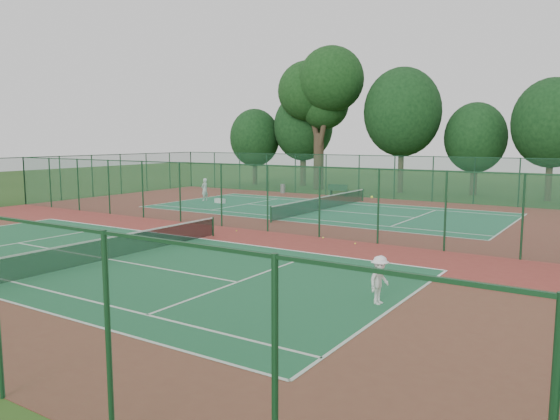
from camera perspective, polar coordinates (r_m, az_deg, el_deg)
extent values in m
plane|color=#294A17|center=(29.50, -3.77, -1.98)|extent=(120.00, 120.00, 0.00)
cube|color=maroon|center=(29.49, -3.77, -1.97)|extent=(40.00, 36.00, 0.01)
cube|color=#1B5836|center=(23.04, -17.28, -4.97)|extent=(23.77, 10.97, 0.01)
cube|color=#216A48|center=(37.03, 4.55, -0.02)|extent=(23.77, 10.97, 0.01)
cube|color=#17472C|center=(44.95, 10.03, 3.44)|extent=(40.00, 0.02, 3.50)
cube|color=#12311E|center=(44.86, 10.08, 5.62)|extent=(40.00, 0.05, 0.05)
cube|color=#1A4E30|center=(44.17, -25.15, 2.77)|extent=(0.02, 36.00, 3.50)
cube|color=#14381E|center=(44.08, -25.27, 4.99)|extent=(0.05, 36.00, 0.05)
cube|color=#1A4F33|center=(29.26, -3.80, 1.40)|extent=(40.00, 0.02, 3.50)
cube|color=#143920|center=(29.13, -3.83, 4.75)|extent=(40.00, 0.05, 0.05)
cylinder|color=#153A21|center=(27.40, -7.02, -1.72)|extent=(0.10, 0.10, 0.97)
cube|color=black|center=(22.94, -17.33, -3.83)|extent=(0.02, 12.80, 0.85)
cube|color=silver|center=(22.86, -17.37, -2.76)|extent=(0.04, 12.80, 0.06)
cylinder|color=#14391E|center=(31.52, -0.96, -0.46)|extent=(0.10, 0.10, 0.97)
cylinder|color=#14391E|center=(42.68, 8.64, 1.56)|extent=(0.10, 0.10, 0.97)
cube|color=black|center=(36.97, 4.56, 0.70)|extent=(0.02, 12.80, 0.85)
cube|color=white|center=(36.92, 4.57, 1.37)|extent=(0.04, 12.80, 0.06)
imported|color=white|center=(16.35, 10.36, -7.21)|extent=(0.62, 0.98, 1.44)
imported|color=silver|center=(42.81, -7.88, 2.13)|extent=(0.43, 0.64, 1.75)
cylinder|color=gray|center=(48.43, 0.30, 2.25)|extent=(0.53, 0.53, 0.80)
cube|color=#12341D|center=(46.07, 5.35, 1.76)|extent=(0.15, 0.46, 0.50)
cube|color=#12341D|center=(45.62, 6.94, 1.69)|extent=(0.15, 0.46, 0.50)
cube|color=#12341D|center=(45.82, 6.15, 2.07)|extent=(1.73, 0.68, 0.06)
cube|color=#12341D|center=(45.58, 6.06, 2.37)|extent=(1.68, 0.27, 0.50)
cube|color=silver|center=(41.20, -6.28, 0.95)|extent=(0.93, 0.46, 0.33)
sphere|color=#DDEF37|center=(26.69, 4.52, -2.90)|extent=(0.07, 0.07, 0.07)
sphere|color=yellow|center=(25.39, 7.87, -3.49)|extent=(0.07, 0.07, 0.07)
sphere|color=gold|center=(28.71, -4.57, -2.17)|extent=(0.06, 0.06, 0.06)
cylinder|color=#34291C|center=(52.30, 4.06, 5.10)|extent=(0.98, 0.98, 5.34)
cylinder|color=#34291C|center=(52.90, 3.47, 9.47)|extent=(1.81, 0.53, 5.31)
cylinder|color=#34291C|center=(51.75, 4.80, 9.80)|extent=(1.69, 0.50, 5.76)
sphere|color=black|center=(53.37, 2.90, 12.33)|extent=(5.69, 5.69, 5.69)
sphere|color=black|center=(51.74, 5.37, 13.45)|extent=(6.05, 6.05, 6.05)
sphere|color=black|center=(52.88, 4.66, 10.91)|extent=(4.62, 4.62, 4.62)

